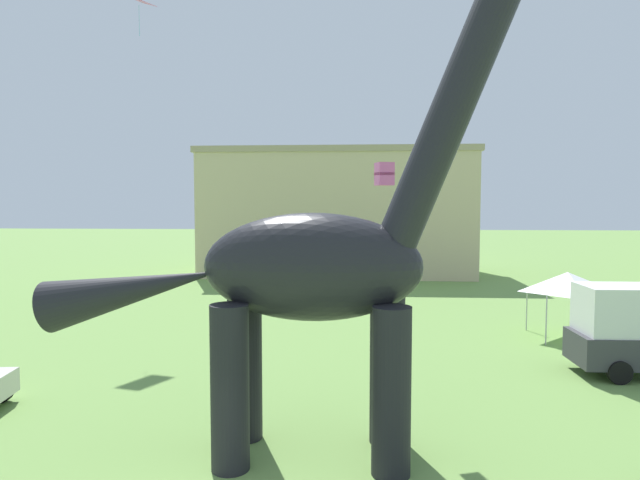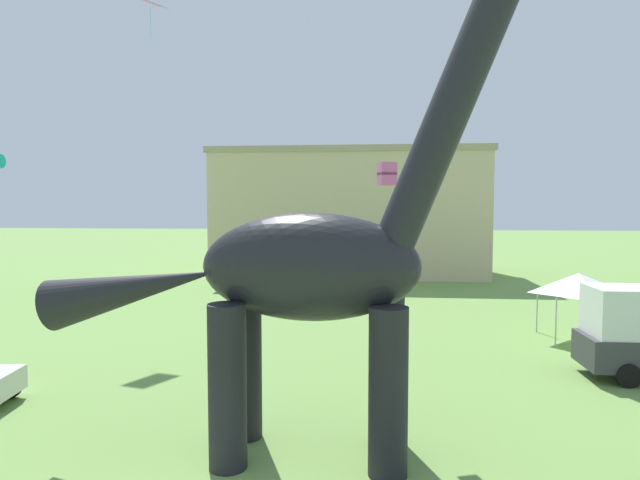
% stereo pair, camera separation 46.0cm
% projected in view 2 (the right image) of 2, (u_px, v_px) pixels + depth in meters
% --- Properties ---
extents(dinosaur_sculpture, '(12.13, 2.57, 12.68)m').
position_uv_depth(dinosaur_sculpture, '(308.00, 267.00, 12.94)').
color(dinosaur_sculpture, black).
rests_on(dinosaur_sculpture, ground_plane).
extents(festival_canopy_tent, '(3.15, 3.15, 3.00)m').
position_uv_depth(festival_canopy_tent, '(578.00, 283.00, 24.23)').
color(festival_canopy_tent, '#B2B2B7').
rests_on(festival_canopy_tent, ground_plane).
extents(kite_mid_right, '(1.78, 1.99, 2.10)m').
position_uv_depth(kite_mid_right, '(150.00, 3.00, 29.71)').
color(kite_mid_right, pink).
extents(kite_mid_left, '(0.60, 0.60, 0.68)m').
position_uv_depth(kite_mid_left, '(387.00, 174.00, 16.21)').
color(kite_mid_left, pink).
extents(background_building_block, '(23.00, 10.25, 10.68)m').
position_uv_depth(background_building_block, '(350.00, 212.00, 47.83)').
color(background_building_block, '#CCB78E').
rests_on(background_building_block, ground_plane).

